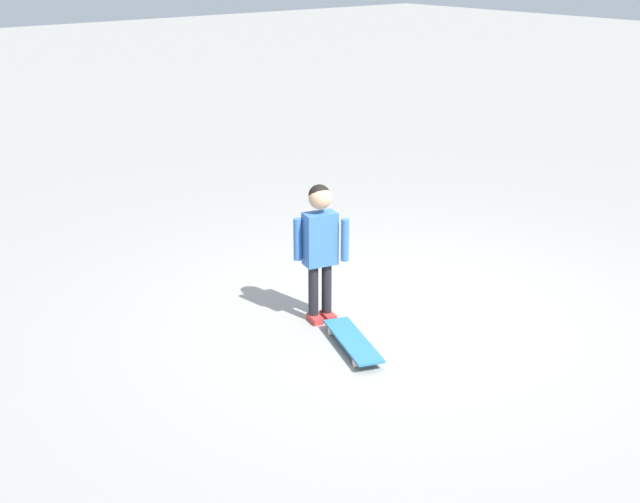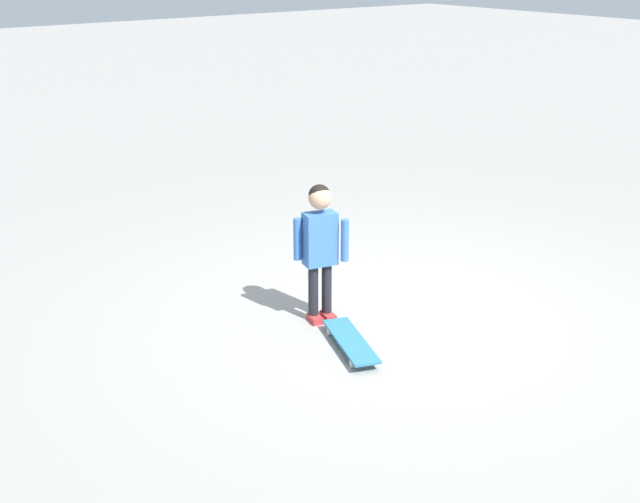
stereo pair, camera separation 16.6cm
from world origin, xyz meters
name	(u,v)px [view 1 (the left image)]	position (x,y,z in m)	size (l,w,h in m)	color
ground_plane	(393,314)	(0.00, 0.00, 0.00)	(50.00, 50.00, 0.00)	gray
child_person	(320,238)	(0.29, 0.49, 0.66)	(0.29, 0.32, 1.06)	black
skateboard	(353,341)	(-0.24, 0.63, 0.06)	(0.75, 0.44, 0.07)	teal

